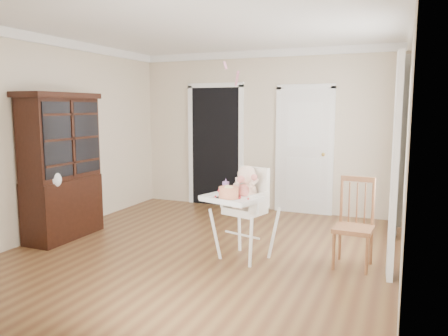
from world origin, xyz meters
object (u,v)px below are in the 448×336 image
at_px(cake, 229,193).
at_px(sippy_cup, 226,188).
at_px(dining_chair, 354,226).
at_px(high_chair, 245,202).
at_px(china_cabinet, 62,166).

distance_m(cake, sippy_cup, 0.23).
relative_size(sippy_cup, dining_chair, 0.19).
height_order(high_chair, china_cabinet, china_cabinet).
bearing_deg(cake, china_cabinet, 177.78).
distance_m(sippy_cup, dining_chair, 1.49).
relative_size(high_chair, dining_chair, 1.10).
distance_m(high_chair, china_cabinet, 2.57).
bearing_deg(sippy_cup, cake, -59.70).
relative_size(china_cabinet, dining_chair, 1.97).
distance_m(cake, dining_chair, 1.43).
xyz_separation_m(high_chair, sippy_cup, (-0.22, -0.04, 0.16)).
xyz_separation_m(high_chair, china_cabinet, (-2.54, -0.15, 0.30)).
distance_m(high_chair, dining_chair, 1.24).
relative_size(high_chair, sippy_cup, 5.78).
xyz_separation_m(china_cabinet, dining_chair, (3.74, 0.38, -0.51)).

